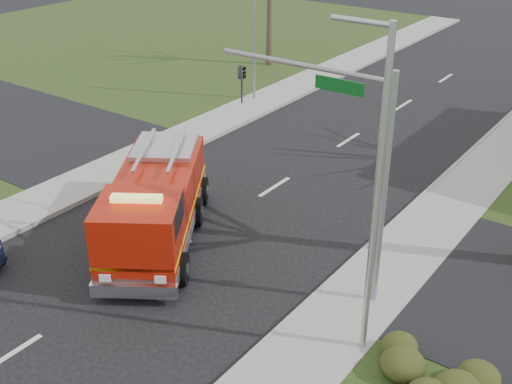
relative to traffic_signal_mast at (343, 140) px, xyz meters
The scene contains 8 objects.
ground 7.18m from the traffic_signal_mast, 163.94° to the right, with size 120.00×120.00×0.00m, color black.
sidewalk_right 4.97m from the traffic_signal_mast, 56.58° to the right, with size 2.40×80.00×0.15m, color gray.
sidewalk_left 12.41m from the traffic_signal_mast, behind, with size 2.40×80.00×0.15m, color gray.
hedge_corner 6.14m from the traffic_signal_mast, 33.41° to the right, with size 2.80×2.00×0.90m, color #2C3413.
traffic_signal_mast is the anchor object (origin of this frame).
streetlight_pole 2.78m from the traffic_signal_mast, 46.02° to the right, with size 1.48×0.16×8.40m.
utility_pole_far 17.38m from the traffic_signal_mast, 133.85° to the left, with size 0.14×0.14×7.00m, color gray.
fire_engine 7.03m from the traffic_signal_mast, 169.01° to the right, with size 5.92×7.27×2.87m.
Camera 1 is at (12.56, -12.58, 11.09)m, focal length 45.00 mm.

